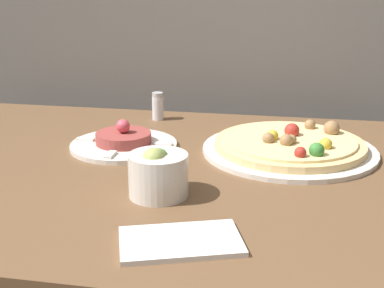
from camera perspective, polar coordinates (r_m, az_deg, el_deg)
The scene contains 6 objects.
dining_table at distance 1.12m, azimuth -5.57°, elevation -7.13°, with size 1.09×0.86×0.73m.
pizza_plate at distance 1.16m, azimuth 10.43°, elevation -0.18°, with size 0.37×0.37×0.06m.
tartare_plate at distance 1.19m, azimuth -7.30°, elevation 0.23°, with size 0.23×0.23×0.06m.
small_bowl at distance 0.92m, azimuth -3.65°, elevation -3.12°, with size 0.10×0.10×0.09m.
napkin at distance 0.77m, azimuth -1.22°, elevation -10.34°, with size 0.20×0.15×0.01m.
salt_shaker at distance 1.40m, azimuth -3.67°, elevation 4.04°, with size 0.03×0.03×0.07m.
Camera 1 is at (0.29, -0.54, 1.10)m, focal length 50.00 mm.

